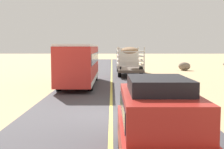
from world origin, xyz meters
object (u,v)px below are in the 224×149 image
at_px(livestock_truck, 129,58).
at_px(boulder_mid_field, 185,66).
at_px(bus, 80,63).
at_px(suv_near, 158,124).

bearing_deg(livestock_truck, boulder_mid_field, 29.15).
relative_size(livestock_truck, bus, 0.97).
bearing_deg(livestock_truck, bus, -112.26).
relative_size(bus, boulder_mid_field, 6.52).
distance_m(livestock_truck, bus, 11.68).
bearing_deg(suv_near, boulder_mid_field, 75.29).
bearing_deg(boulder_mid_field, suv_near, -104.71).
height_order(livestock_truck, boulder_mid_field, livestock_truck).
distance_m(livestock_truck, boulder_mid_field, 8.75).
bearing_deg(boulder_mid_field, livestock_truck, -150.85).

